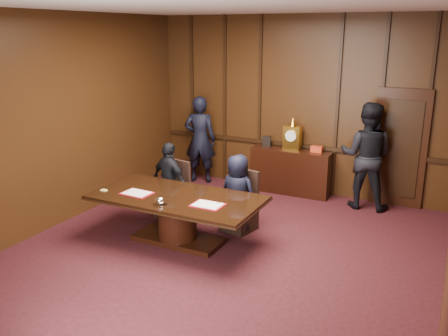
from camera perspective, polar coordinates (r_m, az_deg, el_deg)
name	(u,v)px	position (r m, az deg, el deg)	size (l,w,h in m)	color
room	(225,141)	(6.51, 0.08, 3.25)	(7.00, 7.04, 3.50)	black
sideboard	(291,170)	(9.65, 8.06, -0.19)	(1.60, 0.45, 1.54)	black
conference_table	(177,211)	(7.36, -5.65, -5.18)	(2.62, 1.32, 0.76)	black
folder_left	(137,193)	(7.45, -10.44, -3.00)	(0.48, 0.35, 0.02)	maroon
folder_right	(208,205)	(6.85, -1.98, -4.46)	(0.46, 0.33, 0.02)	maroon
inkstand	(160,202)	(6.90, -7.70, -4.03)	(0.20, 0.14, 0.12)	white
notepad	(104,190)	(7.70, -14.24, -2.61)	(0.10, 0.07, 0.01)	#D8CE69
chair_left	(173,200)	(8.45, -6.15, -3.89)	(0.56, 0.56, 0.99)	black
chair_right	(240,213)	(7.86, 1.90, -5.38)	(0.58, 0.58, 0.99)	black
signatory_left	(170,181)	(8.27, -6.55, -1.54)	(0.79, 0.33, 1.36)	black
signatory_right	(238,194)	(7.67, 1.64, -3.09)	(0.63, 0.41, 1.30)	black
witness_left	(200,139)	(10.19, -2.90, 3.45)	(0.68, 0.45, 1.87)	black
witness_right	(366,156)	(9.03, 16.72, 1.41)	(0.96, 0.75, 1.97)	black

